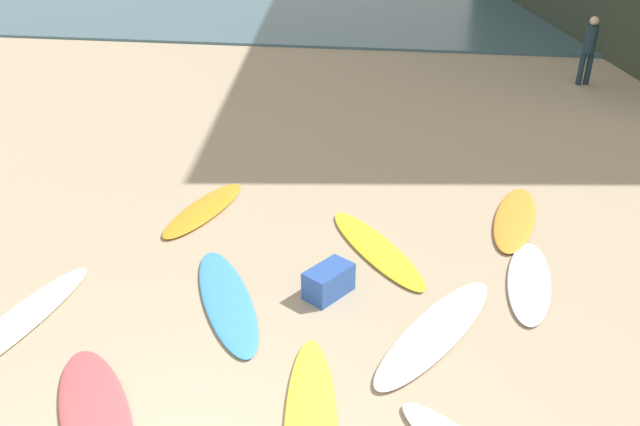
# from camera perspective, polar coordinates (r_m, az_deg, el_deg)

# --- Properties ---
(surfboard_0) EXTENTS (1.02, 2.05, 0.08)m
(surfboard_0) POSITION_cam_1_polar(r_m,az_deg,el_deg) (9.52, -10.60, 0.36)
(surfboard_0) COLOR orange
(surfboard_0) RESTS_ON ground_plane
(surfboard_1) EXTENTS (1.70, 2.18, 0.06)m
(surfboard_1) POSITION_cam_1_polar(r_m,az_deg,el_deg) (8.40, 5.16, -3.24)
(surfboard_1) COLOR yellow
(surfboard_1) RESTS_ON ground_plane
(surfboard_2) EXTENTS (1.62, 2.32, 0.08)m
(surfboard_2) POSITION_cam_1_polar(r_m,az_deg,el_deg) (7.02, 10.62, -10.57)
(surfboard_2) COLOR silver
(surfboard_2) RESTS_ON ground_plane
(surfboard_3) EXTENTS (0.78, 1.96, 0.07)m
(surfboard_3) POSITION_cam_1_polar(r_m,az_deg,el_deg) (8.12, 18.67, -5.93)
(surfboard_3) COLOR white
(surfboard_3) RESTS_ON ground_plane
(surfboard_5) EXTENTS (1.52, 2.24, 0.07)m
(surfboard_5) POSITION_cam_1_polar(r_m,az_deg,el_deg) (7.47, -8.57, -7.84)
(surfboard_5) COLOR #439DDE
(surfboard_5) RESTS_ON ground_plane
(surfboard_6) EXTENTS (1.60, 1.92, 0.08)m
(surfboard_6) POSITION_cam_1_polar(r_m,az_deg,el_deg) (6.35, -19.98, -16.92)
(surfboard_6) COLOR #E3555A
(surfboard_6) RESTS_ON ground_plane
(surfboard_7) EXTENTS (0.90, 2.50, 0.08)m
(surfboard_7) POSITION_cam_1_polar(r_m,az_deg,el_deg) (7.78, -26.25, -9.15)
(surfboard_7) COLOR #E7EACA
(surfboard_7) RESTS_ON ground_plane
(surfboard_8) EXTENTS (1.00, 2.22, 0.09)m
(surfboard_8) POSITION_cam_1_polar(r_m,az_deg,el_deg) (9.54, 17.48, -0.45)
(surfboard_8) COLOR #F59E32
(surfboard_8) RESTS_ON ground_plane
(beachgoer_near) EXTENTS (0.35, 0.35, 1.65)m
(beachgoer_near) POSITION_cam_1_polar(r_m,az_deg,el_deg) (16.90, 23.49, 13.78)
(beachgoer_near) COLOR #1E3342
(beachgoer_near) RESTS_ON ground_plane
(beach_cooler) EXTENTS (0.61, 0.69, 0.36)m
(beach_cooler) POSITION_cam_1_polar(r_m,az_deg,el_deg) (7.43, 0.80, -6.30)
(beach_cooler) COLOR #2D56B2
(beach_cooler) RESTS_ON ground_plane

